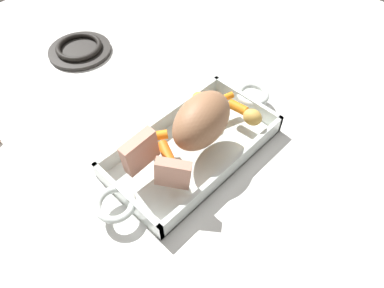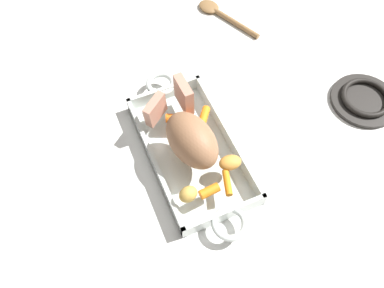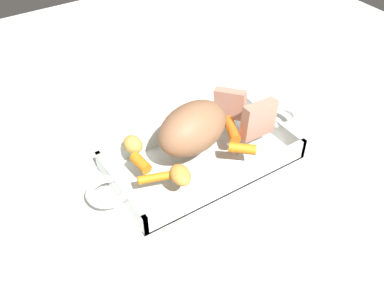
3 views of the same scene
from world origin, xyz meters
TOP-DOWN VIEW (x-y plane):
  - ground_plane at (0.00, 0.00)m, footprint 1.77×1.77m
  - roasting_dish at (0.00, 0.00)m, footprint 0.48×0.20m
  - pork_roast at (-0.02, 0.01)m, footprint 0.16×0.12m
  - roast_slice_outer at (0.11, -0.03)m, footprint 0.08×0.02m
  - roast_slice_thick at (0.10, 0.05)m, footprint 0.06×0.07m
  - baby_carrot_northeast at (-0.13, 0.01)m, footprint 0.02×0.05m
  - baby_carrot_southeast at (0.07, 0.00)m, footprint 0.05×0.07m
  - baby_carrot_southwest at (-0.12, -0.03)m, footprint 0.06×0.03m
  - baby_carrot_center_right at (0.05, -0.06)m, footprint 0.05×0.05m
  - potato_golden_large at (-0.12, 0.06)m, footprint 0.04×0.05m
  - potato_halved at (-0.08, -0.06)m, footprint 0.04×0.06m

SIDE VIEW (x-z plane):
  - ground_plane at x=0.00m, z-range 0.00..0.00m
  - roasting_dish at x=0.00m, z-range -0.01..0.04m
  - baby_carrot_southwest at x=-0.12m, z-range 0.04..0.06m
  - baby_carrot_center_right at x=0.05m, z-range 0.04..0.07m
  - baby_carrot_northeast at x=-0.13m, z-range 0.04..0.07m
  - baby_carrot_southeast at x=0.07m, z-range 0.04..0.07m
  - potato_halved at x=-0.08m, z-range 0.04..0.07m
  - potato_golden_large at x=-0.12m, z-range 0.04..0.08m
  - roast_slice_thick at x=0.10m, z-range 0.04..0.11m
  - roast_slice_outer at x=0.11m, z-range 0.04..0.12m
  - pork_roast at x=-0.02m, z-range 0.04..0.14m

